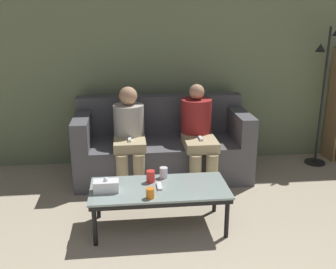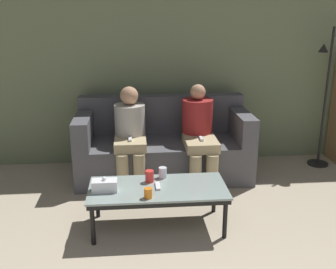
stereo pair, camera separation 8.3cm
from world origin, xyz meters
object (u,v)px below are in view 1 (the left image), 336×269
at_px(cup_near_left, 164,173).
at_px(game_remote, 159,186).
at_px(standing_lamp, 325,82).
at_px(seated_person_left_end, 129,132).
at_px(seated_person_mid_left, 198,131).
at_px(coffee_table, 159,191).
at_px(couch, 162,147).
at_px(cup_far_center, 150,193).
at_px(tissue_box, 106,186).
at_px(cup_near_right, 151,176).

height_order(cup_near_left, game_remote, cup_near_left).
height_order(standing_lamp, seated_person_left_end, standing_lamp).
bearing_deg(seated_person_mid_left, coffee_table, -117.94).
height_order(cup_near_left, seated_person_left_end, seated_person_left_end).
distance_m(couch, game_remote, 1.24).
relative_size(cup_far_center, seated_person_mid_left, 0.08).
bearing_deg(tissue_box, game_remote, 4.06).
distance_m(couch, seated_person_mid_left, 0.52).
bearing_deg(seated_person_left_end, coffee_table, -76.63).
relative_size(game_remote, standing_lamp, 0.09).
distance_m(seated_person_left_end, seated_person_mid_left, 0.78).
distance_m(coffee_table, standing_lamp, 2.67).
relative_size(couch, standing_lamp, 1.15).
xyz_separation_m(game_remote, seated_person_mid_left, (0.53, 1.00, 0.20)).
relative_size(cup_near_right, tissue_box, 0.50).
xyz_separation_m(tissue_box, seated_person_left_end, (0.22, 1.06, 0.15)).
distance_m(cup_near_left, seated_person_left_end, 0.89).
xyz_separation_m(coffee_table, cup_near_right, (-0.07, 0.12, 0.09)).
relative_size(couch, game_remote, 13.42).
bearing_deg(seated_person_left_end, tissue_box, -101.90).
distance_m(game_remote, seated_person_mid_left, 1.15).
height_order(coffee_table, seated_person_mid_left, seated_person_mid_left).
bearing_deg(coffee_table, seated_person_left_end, 103.37).
bearing_deg(game_remote, cup_far_center, -114.93).
bearing_deg(cup_near_right, tissue_box, -158.78).
distance_m(cup_far_center, seated_person_left_end, 1.25).
height_order(game_remote, seated_person_mid_left, seated_person_mid_left).
bearing_deg(coffee_table, game_remote, -93.58).
bearing_deg(cup_near_right, cup_near_left, 33.21).
bearing_deg(cup_near_left, standing_lamp, 28.68).
xyz_separation_m(cup_near_left, tissue_box, (-0.53, -0.24, 0.00)).
bearing_deg(standing_lamp, cup_near_left, -151.32).
bearing_deg(game_remote, couch, 83.34).
distance_m(tissue_box, standing_lamp, 3.06).
xyz_separation_m(cup_near_right, seated_person_left_end, (-0.18, 0.90, 0.15)).
height_order(coffee_table, cup_far_center, cup_far_center).
relative_size(cup_near_left, tissue_box, 0.46).
bearing_deg(seated_person_mid_left, standing_lamp, 12.45).
bearing_deg(standing_lamp, tissue_box, -152.15).
relative_size(tissue_box, standing_lamp, 0.13).
relative_size(coffee_table, game_remote, 8.23).
bearing_deg(seated_person_left_end, couch, 28.21).
bearing_deg(standing_lamp, game_remote, -147.94).
bearing_deg(coffee_table, standing_lamp, 32.06).
bearing_deg(seated_person_mid_left, couch, 149.30).
distance_m(standing_lamp, seated_person_left_end, 2.50).
height_order(cup_far_center, game_remote, cup_far_center).
height_order(couch, seated_person_left_end, seated_person_left_end).
distance_m(couch, cup_far_center, 1.46).
xyz_separation_m(coffee_table, standing_lamp, (2.19, 1.37, 0.71)).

